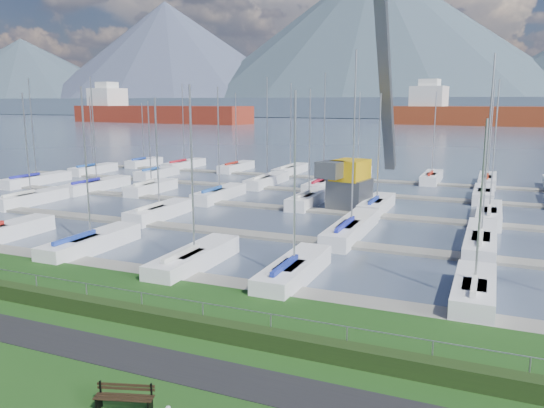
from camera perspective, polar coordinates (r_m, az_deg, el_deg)
The scene contains 12 objects.
path at distance 21.28m, azimuth -16.46°, elevation -15.11°, with size 160.00×2.00×0.04m, color black.
water at distance 278.05m, azimuth 20.47°, elevation 8.24°, with size 800.00×540.00×0.20m, color #475368.
hedge at distance 23.01m, azimuth -12.34°, elevation -11.94°, with size 80.00×0.70×0.70m, color black.
fence at distance 23.00m, azimuth -11.85°, elevation -9.65°, with size 0.04×0.04×80.00m, color gray.
foothill at distance 347.85m, azimuth 21.09°, elevation 9.65°, with size 900.00×80.00×12.00m, color #48576A.
mountains at distance 423.92m, azimuth 22.88°, elevation 15.14°, with size 1190.00×360.00×115.00m.
docks at distance 46.32m, azimuth 6.74°, elevation -0.90°, with size 90.00×41.60×0.25m.
bench_right at distance 17.60m, azimuth -15.58°, elevation -19.40°, with size 1.84×0.94×0.85m.
crane at distance 48.23m, azimuth 9.36°, elevation 6.16°, with size 4.68×13.37×22.35m.
cargo_ship_west at distance 261.15m, azimuth -12.79°, elevation 9.40°, with size 94.73×27.56×21.50m.
cargo_ship_mid at distance 239.02m, azimuth 24.00°, elevation 8.60°, with size 105.33×28.57×21.50m.
sailboat_fleet at distance 48.85m, azimuth 5.48°, elevation 6.35°, with size 76.18×49.36×13.24m.
Camera 1 is at (12.46, -17.61, 9.18)m, focal length 35.00 mm.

